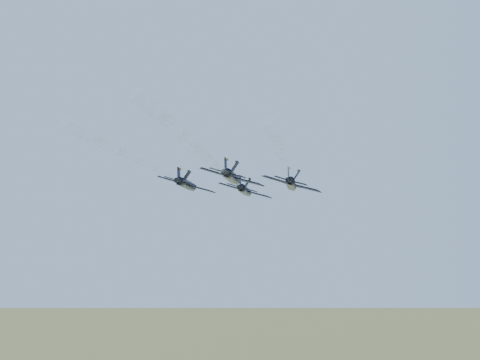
% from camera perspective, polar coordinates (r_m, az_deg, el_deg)
% --- Properties ---
extents(jet_lead, '(11.09, 14.66, 4.18)m').
position_cam_1_polar(jet_lead, '(122.19, 0.49, -1.01)').
color(jet_lead, black).
extents(jet_left, '(11.09, 14.66, 4.18)m').
position_cam_1_polar(jet_left, '(112.27, -5.07, -0.43)').
color(jet_left, black).
extents(jet_right, '(11.09, 14.66, 4.18)m').
position_cam_1_polar(jet_right, '(111.67, 4.91, -0.40)').
color(jet_right, black).
extents(jet_slot, '(11.09, 14.66, 4.18)m').
position_cam_1_polar(jet_slot, '(101.38, -0.75, 0.27)').
color(jet_slot, black).
extents(smoke_trail_lead, '(4.02, 48.90, 1.76)m').
position_cam_1_polar(smoke_trail_lead, '(86.25, -2.17, 1.61)').
color(smoke_trail_lead, white).
extents(smoke_trail_left, '(4.02, 48.90, 1.76)m').
position_cam_1_polar(smoke_trail_left, '(77.23, -10.64, 2.77)').
color(smoke_trail_left, white).
extents(smoke_trail_right, '(4.02, 48.90, 1.76)m').
position_cam_1_polar(smoke_trail_right, '(75.53, 3.99, 2.89)').
color(smoke_trail_right, white).
extents(smoke_trail_slot, '(4.02, 48.90, 1.76)m').
position_cam_1_polar(smoke_trail_slot, '(65.80, -4.93, 4.41)').
color(smoke_trail_slot, white).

